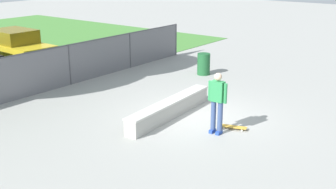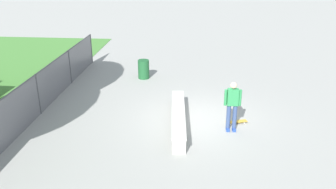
{
  "view_description": "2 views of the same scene",
  "coord_description": "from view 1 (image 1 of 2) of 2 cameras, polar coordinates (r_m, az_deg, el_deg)",
  "views": [
    {
      "loc": [
        -10.81,
        -7.12,
        4.86
      ],
      "look_at": [
        -0.78,
        0.6,
        0.85
      ],
      "focal_mm": 45.57,
      "sensor_mm": 36.0,
      "label": 1
    },
    {
      "loc": [
        -12.34,
        0.07,
        5.91
      ],
      "look_at": [
        -0.35,
        1.12,
        1.14
      ],
      "focal_mm": 38.21,
      "sensor_mm": 36.0,
      "label": 2
    }
  ],
  "objects": [
    {
      "name": "concrete_ledge",
      "position": [
        13.73,
        0.26,
        -1.9
      ],
      "size": [
        4.22,
        0.77,
        0.55
      ],
      "color": "#A8A59E",
      "rests_on": "ground"
    },
    {
      "name": "skateboard",
      "position": [
        12.96,
        8.75,
        -4.3
      ],
      "size": [
        0.43,
        0.82,
        0.09
      ],
      "color": "gold",
      "rests_on": "ground"
    },
    {
      "name": "ground_plane",
      "position": [
        13.82,
        3.96,
        -3.04
      ],
      "size": [
        80.0,
        80.0,
        0.0
      ],
      "primitive_type": "plane",
      "color": "#9E9E99"
    },
    {
      "name": "trash_bin",
      "position": [
        18.87,
        4.79,
        4.08
      ],
      "size": [
        0.56,
        0.56,
        0.94
      ],
      "primitive_type": "cylinder",
      "color": "#1E592D",
      "rests_on": "ground"
    },
    {
      "name": "skateboarder",
      "position": [
        12.3,
        6.6,
        -0.79
      ],
      "size": [
        0.29,
        0.6,
        1.82
      ],
      "color": "#2647A5",
      "rests_on": "ground"
    },
    {
      "name": "chainlink_fence",
      "position": [
        17.6,
        -13.04,
        4.15
      ],
      "size": [
        14.45,
        0.07,
        1.66
      ],
      "color": "#4C4C51",
      "rests_on": "ground"
    },
    {
      "name": "car_yellow",
      "position": [
        22.0,
        -19.68,
        6.03
      ],
      "size": [
        2.1,
        4.24,
        1.66
      ],
      "color": "gold",
      "rests_on": "ground"
    }
  ]
}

